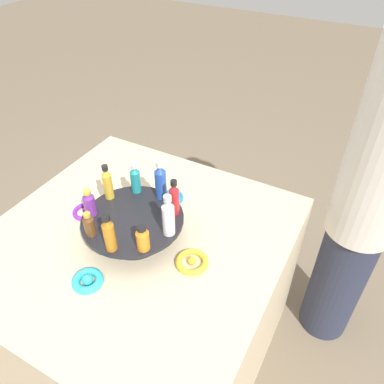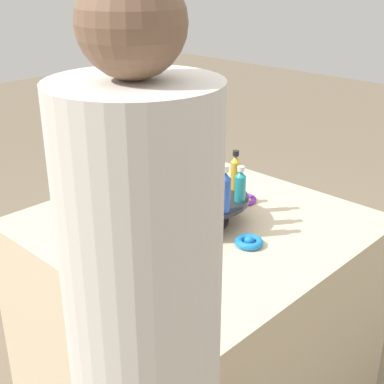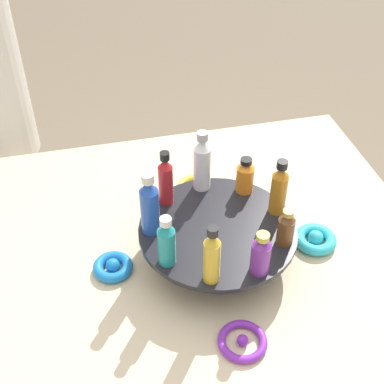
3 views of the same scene
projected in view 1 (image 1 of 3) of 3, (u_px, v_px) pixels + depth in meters
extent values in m
plane|color=#756651|center=(150.00, 345.00, 1.80)|extent=(12.00, 12.00, 0.00)
cube|color=beige|center=(144.00, 299.00, 1.56)|extent=(1.01, 1.01, 0.75)
cylinder|color=black|center=(135.00, 236.00, 1.32)|extent=(0.22, 0.22, 0.01)
cylinder|color=black|center=(134.00, 228.00, 1.29)|extent=(0.12, 0.12, 0.07)
cylinder|color=black|center=(133.00, 219.00, 1.27)|extent=(0.35, 0.35, 0.01)
cylinder|color=#702D93|center=(90.00, 205.00, 1.26)|extent=(0.04, 0.04, 0.07)
cone|color=#702D93|center=(88.00, 196.00, 1.23)|extent=(0.04, 0.04, 0.02)
cylinder|color=gold|center=(87.00, 192.00, 1.22)|extent=(0.03, 0.03, 0.01)
cylinder|color=brown|center=(90.00, 227.00, 1.19)|extent=(0.04, 0.04, 0.06)
cone|color=brown|center=(87.00, 218.00, 1.16)|extent=(0.03, 0.03, 0.01)
cylinder|color=#B79338|center=(87.00, 215.00, 1.15)|extent=(0.02, 0.02, 0.01)
cylinder|color=#AD6B19|center=(110.00, 237.00, 1.13)|extent=(0.04, 0.04, 0.10)
cone|color=#AD6B19|center=(107.00, 223.00, 1.09)|extent=(0.03, 0.03, 0.02)
cylinder|color=black|center=(106.00, 218.00, 1.07)|extent=(0.02, 0.02, 0.02)
cylinder|color=orange|center=(143.00, 241.00, 1.14)|extent=(0.04, 0.04, 0.06)
cone|color=orange|center=(142.00, 232.00, 1.11)|extent=(0.04, 0.04, 0.01)
cylinder|color=black|center=(142.00, 229.00, 1.10)|extent=(0.03, 0.03, 0.01)
cylinder|color=silver|center=(168.00, 221.00, 1.17)|extent=(0.04, 0.04, 0.11)
cone|color=silver|center=(167.00, 205.00, 1.13)|extent=(0.04, 0.04, 0.02)
cylinder|color=#B2B2B7|center=(167.00, 199.00, 1.12)|extent=(0.03, 0.03, 0.02)
cylinder|color=#B21E23|center=(174.00, 202.00, 1.25)|extent=(0.03, 0.03, 0.10)
cone|color=#B21E23|center=(174.00, 188.00, 1.21)|extent=(0.03, 0.03, 0.02)
cylinder|color=black|center=(174.00, 183.00, 1.20)|extent=(0.02, 0.02, 0.02)
cylinder|color=#234CAD|center=(161.00, 185.00, 1.31)|extent=(0.04, 0.04, 0.11)
cone|color=#234CAD|center=(160.00, 169.00, 1.27)|extent=(0.04, 0.04, 0.02)
cylinder|color=silver|center=(159.00, 164.00, 1.26)|extent=(0.03, 0.03, 0.02)
cylinder|color=teal|center=(136.00, 182.00, 1.35)|extent=(0.04, 0.04, 0.09)
cone|color=teal|center=(134.00, 170.00, 1.31)|extent=(0.03, 0.03, 0.02)
cylinder|color=silver|center=(134.00, 166.00, 1.30)|extent=(0.02, 0.02, 0.02)
cylinder|color=gold|center=(108.00, 186.00, 1.32)|extent=(0.03, 0.03, 0.10)
cone|color=gold|center=(106.00, 173.00, 1.28)|extent=(0.03, 0.03, 0.02)
cylinder|color=black|center=(105.00, 168.00, 1.26)|extent=(0.02, 0.02, 0.02)
torus|color=blue|center=(172.00, 197.00, 1.47)|extent=(0.09, 0.09, 0.02)
sphere|color=blue|center=(172.00, 197.00, 1.47)|extent=(0.03, 0.03, 0.03)
torus|color=purple|center=(86.00, 211.00, 1.41)|extent=(0.10, 0.10, 0.02)
sphere|color=purple|center=(86.00, 211.00, 1.41)|extent=(0.02, 0.02, 0.02)
torus|color=#2DB7CC|center=(88.00, 281.00, 1.16)|extent=(0.10, 0.10, 0.03)
sphere|color=#2DB7CC|center=(87.00, 280.00, 1.15)|extent=(0.04, 0.04, 0.04)
torus|color=gold|center=(192.00, 262.00, 1.22)|extent=(0.11, 0.11, 0.02)
sphere|color=gold|center=(192.00, 261.00, 1.22)|extent=(0.03, 0.03, 0.03)
cylinder|color=#282D42|center=(337.00, 280.00, 1.70)|extent=(0.23, 0.23, 0.66)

